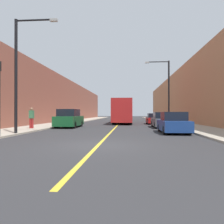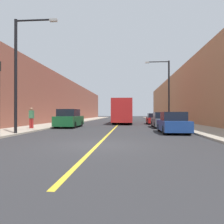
{
  "view_description": "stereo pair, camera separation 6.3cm",
  "coord_description": "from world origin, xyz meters",
  "views": [
    {
      "loc": [
        1.41,
        -9.96,
        1.46
      ],
      "look_at": [
        -0.5,
        14.21,
        1.59
      ],
      "focal_mm": 35.0,
      "sensor_mm": 36.0,
      "label": 1
    },
    {
      "loc": [
        1.47,
        -9.95,
        1.46
      ],
      "look_at": [
        -0.5,
        14.21,
        1.59
      ],
      "focal_mm": 35.0,
      "sensor_mm": 36.0,
      "label": 2
    }
  ],
  "objects": [
    {
      "name": "building_row_right",
      "position": [
        11.62,
        30.0,
        4.43
      ],
      "size": [
        4.0,
        72.0,
        8.87
      ],
      "primitive_type": "cube",
      "color": "#B2724C",
      "rests_on": "ground"
    },
    {
      "name": "car_right_mid",
      "position": [
        4.69,
        12.4,
        0.7
      ],
      "size": [
        1.76,
        4.5,
        1.56
      ],
      "color": "#51565B",
      "rests_on": "ground"
    },
    {
      "name": "ground_plane",
      "position": [
        0.0,
        0.0,
        0.0
      ],
      "size": [
        200.0,
        200.0,
        0.0
      ],
      "primitive_type": "plane",
      "color": "#2D2D30"
    },
    {
      "name": "pedestrian",
      "position": [
        -7.24,
        8.77,
        1.07
      ],
      "size": [
        0.41,
        0.26,
        1.85
      ],
      "color": "maroon",
      "rests_on": "sidewalk_left"
    },
    {
      "name": "parked_suv_left",
      "position": [
        -4.7,
        11.9,
        0.86
      ],
      "size": [
        2.0,
        4.73,
        1.86
      ],
      "color": "#145128",
      "rests_on": "ground"
    },
    {
      "name": "street_lamp_left",
      "position": [
        -5.94,
        4.18,
        4.55
      ],
      "size": [
        2.97,
        0.24,
        7.69
      ],
      "color": "black",
      "rests_on": "sidewalk_left"
    },
    {
      "name": "road_center_line",
      "position": [
        0.0,
        30.0,
        0.0
      ],
      "size": [
        0.16,
        72.0,
        0.01
      ],
      "primitive_type": "cube",
      "color": "gold",
      "rests_on": "ground"
    },
    {
      "name": "car_right_near",
      "position": [
        4.63,
        6.34,
        0.7
      ],
      "size": [
        1.84,
        4.21,
        1.55
      ],
      "color": "navy",
      "rests_on": "ground"
    },
    {
      "name": "street_lamp_right",
      "position": [
        5.94,
        16.95,
        4.55
      ],
      "size": [
        2.97,
        0.24,
        7.71
      ],
      "color": "black",
      "rests_on": "sidewalk_right"
    },
    {
      "name": "bus",
      "position": [
        0.51,
        21.4,
        1.77
      ],
      "size": [
        2.57,
        11.19,
        3.29
      ],
      "color": "#AD1E1E",
      "rests_on": "ground"
    },
    {
      "name": "building_row_left",
      "position": [
        -11.62,
        30.0,
        3.83
      ],
      "size": [
        4.0,
        72.0,
        7.66
      ],
      "primitive_type": "cube",
      "color": "brown",
      "rests_on": "ground"
    },
    {
      "name": "sidewalk_left",
      "position": [
        -7.76,
        30.0,
        0.06
      ],
      "size": [
        3.7,
        72.0,
        0.12
      ],
      "primitive_type": "cube",
      "color": "#A89E8C",
      "rests_on": "ground"
    },
    {
      "name": "sidewalk_right",
      "position": [
        7.76,
        30.0,
        0.06
      ],
      "size": [
        3.7,
        72.0,
        0.12
      ],
      "primitive_type": "cube",
      "color": "#A89E8C",
      "rests_on": "ground"
    },
    {
      "name": "car_right_far",
      "position": [
        4.68,
        19.59,
        0.65
      ],
      "size": [
        1.78,
        4.31,
        1.44
      ],
      "color": "maroon",
      "rests_on": "ground"
    }
  ]
}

